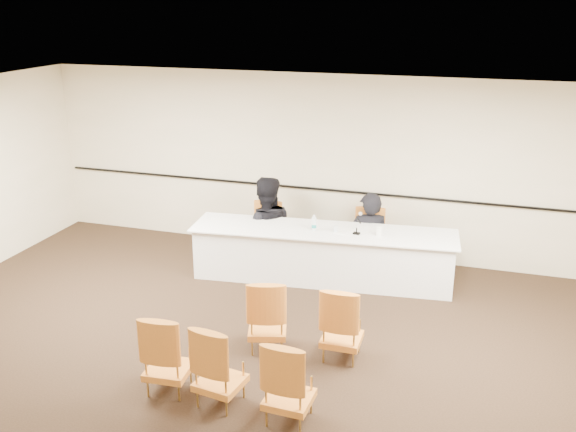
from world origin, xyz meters
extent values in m
plane|color=black|center=(0.00, 0.00, 0.00)|extent=(10.00, 10.00, 0.00)
plane|color=silver|center=(0.00, 0.00, 3.00)|extent=(10.00, 10.00, 0.00)
cube|color=beige|center=(0.00, 4.00, 1.50)|extent=(10.00, 0.04, 3.00)
cube|color=black|center=(0.00, 3.96, 1.10)|extent=(9.80, 0.04, 0.03)
imported|color=black|center=(0.79, 3.48, 0.35)|extent=(0.77, 0.63, 1.83)
imported|color=black|center=(-0.88, 3.31, 0.43)|extent=(1.17, 1.05, 1.98)
cube|color=white|center=(0.54, 2.82, 0.81)|extent=(0.32, 0.25, 0.00)
cylinder|color=silver|center=(0.41, 2.80, 0.85)|extent=(0.08, 0.08, 0.10)
cylinder|color=white|center=(1.06, 2.85, 0.87)|extent=(0.12, 0.12, 0.14)
camera|label=1|loc=(2.44, -5.99, 4.14)|focal=40.00mm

